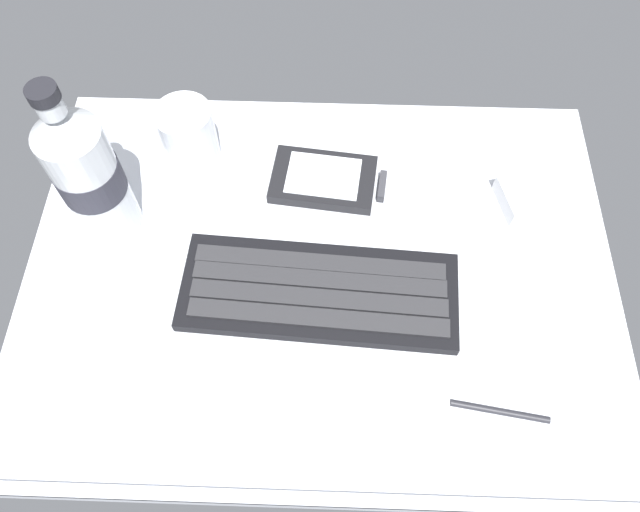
{
  "coord_description": "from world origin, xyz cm",
  "views": [
    {
      "loc": [
        1.01,
        -30.63,
        58.45
      ],
      "look_at": [
        0.0,
        0.0,
        3.0
      ],
      "focal_mm": 34.1,
      "sensor_mm": 36.0,
      "label": 1
    }
  ],
  "objects_px": {
    "handheld_device": "(329,180)",
    "juice_cup": "(190,140)",
    "stylus_pen": "(500,411)",
    "keyboard": "(320,292)",
    "charger_block": "(532,196)",
    "water_bottle": "(87,173)"
  },
  "relations": [
    {
      "from": "stylus_pen",
      "to": "water_bottle",
      "type": "bearing_deg",
      "value": 162.46
    },
    {
      "from": "handheld_device",
      "to": "charger_block",
      "type": "distance_m",
      "value": 0.23
    },
    {
      "from": "water_bottle",
      "to": "stylus_pen",
      "type": "relative_size",
      "value": 2.19
    },
    {
      "from": "keyboard",
      "to": "water_bottle",
      "type": "bearing_deg",
      "value": 160.3
    },
    {
      "from": "handheld_device",
      "to": "charger_block",
      "type": "relative_size",
      "value": 1.91
    },
    {
      "from": "stylus_pen",
      "to": "juice_cup",
      "type": "bearing_deg",
      "value": 147.39
    },
    {
      "from": "charger_block",
      "to": "stylus_pen",
      "type": "distance_m",
      "value": 0.25
    },
    {
      "from": "stylus_pen",
      "to": "keyboard",
      "type": "bearing_deg",
      "value": 154.82
    },
    {
      "from": "charger_block",
      "to": "stylus_pen",
      "type": "bearing_deg",
      "value": -103.83
    },
    {
      "from": "juice_cup",
      "to": "keyboard",
      "type": "bearing_deg",
      "value": -47.98
    },
    {
      "from": "keyboard",
      "to": "juice_cup",
      "type": "relative_size",
      "value": 3.48
    },
    {
      "from": "keyboard",
      "to": "charger_block",
      "type": "distance_m",
      "value": 0.27
    },
    {
      "from": "handheld_device",
      "to": "charger_block",
      "type": "bearing_deg",
      "value": -4.63
    },
    {
      "from": "juice_cup",
      "to": "charger_block",
      "type": "bearing_deg",
      "value": -6.72
    },
    {
      "from": "water_bottle",
      "to": "charger_block",
      "type": "height_order",
      "value": "water_bottle"
    },
    {
      "from": "keyboard",
      "to": "handheld_device",
      "type": "bearing_deg",
      "value": 87.86
    },
    {
      "from": "charger_block",
      "to": "stylus_pen",
      "type": "xyz_separation_m",
      "value": [
        -0.06,
        -0.25,
        -0.01
      ]
    },
    {
      "from": "keyboard",
      "to": "water_bottle",
      "type": "relative_size",
      "value": 1.42
    },
    {
      "from": "charger_block",
      "to": "juice_cup",
      "type": "bearing_deg",
      "value": 173.28
    },
    {
      "from": "stylus_pen",
      "to": "handheld_device",
      "type": "bearing_deg",
      "value": 131.64
    },
    {
      "from": "handheld_device",
      "to": "juice_cup",
      "type": "height_order",
      "value": "juice_cup"
    },
    {
      "from": "juice_cup",
      "to": "stylus_pen",
      "type": "height_order",
      "value": "juice_cup"
    }
  ]
}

